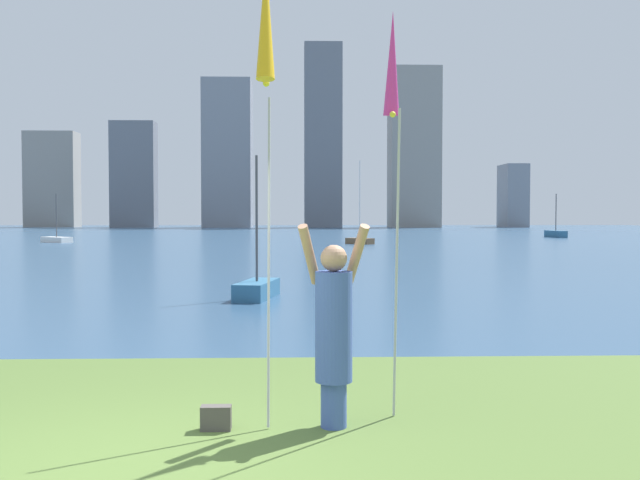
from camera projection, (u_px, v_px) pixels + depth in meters
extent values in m
cube|color=#2D4C6B|center=(283.00, 235.00, 67.48)|extent=(120.00, 115.65, 0.12)
cube|color=#263316|center=(199.00, 360.00, 9.72)|extent=(120.00, 0.70, 0.02)
cylinder|color=#3F59A5|center=(334.00, 404.00, 6.57)|extent=(0.24, 0.24, 0.42)
cylinder|color=#3F59A5|center=(334.00, 327.00, 6.54)|extent=(0.34, 0.34, 1.01)
sphere|color=tan|center=(334.00, 258.00, 6.52)|extent=(0.25, 0.25, 0.25)
cylinder|color=tan|center=(309.00, 255.00, 6.65)|extent=(0.25, 0.39, 0.58)
cylinder|color=tan|center=(357.00, 255.00, 6.67)|extent=(0.25, 0.39, 0.58)
cylinder|color=#B2B2B7|center=(269.00, 258.00, 6.68)|extent=(0.02, 0.47, 3.07)
cone|color=yellow|center=(266.00, 15.00, 6.08)|extent=(0.16, 0.32, 1.13)
sphere|color=yellow|center=(266.00, 83.00, 6.18)|extent=(0.06, 0.06, 0.06)
cylinder|color=#B2B2B7|center=(397.00, 267.00, 6.72)|extent=(0.02, 0.34, 2.92)
cone|color=#D83399|center=(392.00, 63.00, 7.02)|extent=(0.16, 0.27, 1.02)
sphere|color=yellow|center=(393.00, 114.00, 6.98)|extent=(0.06, 0.06, 0.06)
cube|color=#4C4742|center=(216.00, 418.00, 6.48)|extent=(0.27, 0.13, 0.22)
cube|color=#2D6084|center=(556.00, 234.00, 59.96)|extent=(1.09, 2.77, 0.57)
cylinder|color=#47474C|center=(556.00, 212.00, 59.90)|extent=(0.08, 0.08, 3.09)
cube|color=brown|center=(360.00, 241.00, 46.77)|extent=(1.87, 1.93, 0.39)
cylinder|color=silver|center=(360.00, 199.00, 46.67)|extent=(0.06, 0.06, 5.08)
cube|color=white|center=(57.00, 240.00, 49.16)|extent=(2.53, 2.27, 0.38)
cylinder|color=#47474C|center=(56.00, 215.00, 49.10)|extent=(0.08, 0.08, 2.99)
cube|color=#2D6084|center=(257.00, 290.00, 16.63)|extent=(1.04, 2.06, 0.40)
cylinder|color=#47474C|center=(257.00, 218.00, 16.57)|extent=(0.06, 0.06, 2.92)
cube|color=gray|center=(52.00, 180.00, 106.95)|extent=(7.45, 3.90, 14.24)
cube|color=slate|center=(134.00, 175.00, 104.46)|extent=(6.39, 3.50, 15.45)
cube|color=gray|center=(228.00, 154.00, 104.33)|extent=(7.02, 5.85, 21.43)
cube|color=slate|center=(323.00, 136.00, 104.63)|extent=(5.48, 4.24, 26.72)
cube|color=gray|center=(414.00, 148.00, 105.50)|extent=(7.26, 5.82, 23.36)
cube|color=gray|center=(513.00, 196.00, 107.22)|extent=(3.30, 5.77, 9.38)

